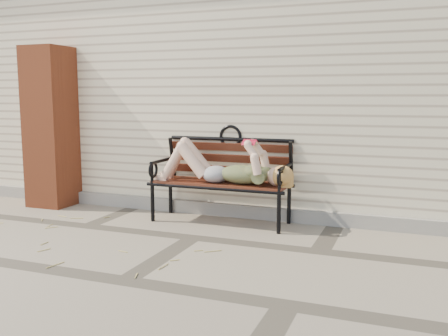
% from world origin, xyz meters
% --- Properties ---
extents(ground, '(80.00, 80.00, 0.00)m').
position_xyz_m(ground, '(0.00, 0.00, 0.00)').
color(ground, gray).
rests_on(ground, ground).
extents(house_wall, '(8.00, 4.00, 3.00)m').
position_xyz_m(house_wall, '(0.00, 3.00, 1.50)').
color(house_wall, beige).
rests_on(house_wall, ground).
extents(foundation_strip, '(8.00, 0.10, 0.15)m').
position_xyz_m(foundation_strip, '(0.00, 0.97, 0.07)').
color(foundation_strip, gray).
rests_on(foundation_strip, ground).
extents(brick_pillar, '(0.50, 0.50, 2.00)m').
position_xyz_m(brick_pillar, '(-2.30, 0.75, 1.00)').
color(brick_pillar, '#9E4423').
rests_on(brick_pillar, ground).
extents(garden_bench, '(1.64, 0.65, 1.06)m').
position_xyz_m(garden_bench, '(0.03, 0.77, 0.60)').
color(garden_bench, black).
rests_on(garden_bench, ground).
extents(reading_woman, '(1.55, 0.35, 0.49)m').
position_xyz_m(reading_woman, '(0.04, 0.64, 0.63)').
color(reading_woman, '#093844').
rests_on(reading_woman, ground).
extents(straw_scatter, '(2.57, 1.74, 0.01)m').
position_xyz_m(straw_scatter, '(-0.95, -0.35, 0.01)').
color(straw_scatter, tan).
rests_on(straw_scatter, ground).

